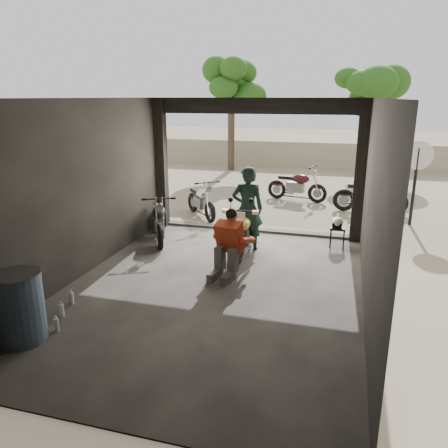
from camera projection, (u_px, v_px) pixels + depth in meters
The scene contains 16 objects.
ground at pixel (213, 289), 7.60m from camera, with size 80.00×80.00×0.00m, color #7A6D56.
garage at pixel (222, 210), 7.75m from camera, with size 7.00×7.13×3.20m.
boundary_wall at pixel (301, 155), 20.36m from camera, with size 18.00×0.30×1.20m, color gray.
tree_left at pixel (231, 78), 18.81m from camera, with size 2.20×2.20×5.60m.
tree_right at pixel (370, 88), 18.80m from camera, with size 2.20×2.20×5.00m.
main_bike at pixel (244, 229), 9.16m from camera, with size 0.67×1.64×1.09m, color #EDEEC9, non-canonical shape.
left_bike at pixel (159, 217), 10.06m from camera, with size 0.68×1.65×1.11m, color black, non-canonical shape.
outside_bike_a at pixel (201, 198), 11.98m from camera, with size 0.65×1.59×1.08m, color black, non-canonical shape.
outside_bike_b at pixel (297, 183), 13.87m from camera, with size 0.70×1.70×1.15m, color #3F0F12, non-canonical shape.
outside_bike_c at pixel (371, 192), 12.42m from camera, with size 0.74×1.80×1.22m, color black, non-canonical shape.
rider at pixel (247, 209), 9.31m from camera, with size 0.67×0.44×1.83m, color black.
mechanic at pixel (227, 246), 7.91m from camera, with size 0.63×0.85×1.23m, color #C03D19, non-canonical shape.
stool at pixel (338, 230), 9.59m from camera, with size 0.34×0.34×0.47m.
helmet at pixel (337, 222), 9.54m from camera, with size 0.24×0.26×0.23m, color white.
oil_drum at pixel (20, 308), 5.86m from camera, with size 0.63×0.63×0.98m, color #40556C.
sign_post at pixel (416, 170), 10.98m from camera, with size 0.73×0.08×2.18m.
Camera 1 is at (2.08, -6.66, 3.22)m, focal length 35.00 mm.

